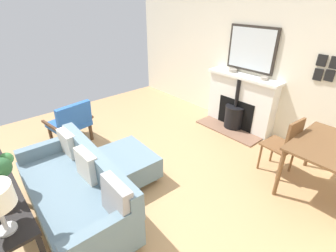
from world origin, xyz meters
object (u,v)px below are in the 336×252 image
(mantel_bowl_near, at_px, (233,70))
(dining_chair_near_fireplace, at_px, (286,143))
(sofa, at_px, (77,191))
(ottoman, at_px, (127,163))
(fireplace, at_px, (239,105))
(mantel_bowl_far, at_px, (264,78))
(dining_table, at_px, (335,153))
(armchair_accent, at_px, (71,121))

(mantel_bowl_near, xyz_separation_m, dining_chair_near_fireplace, (0.83, 1.57, -0.55))
(sofa, xyz_separation_m, ottoman, (-0.81, -0.22, -0.11))
(fireplace, bearing_deg, dining_chair_near_fireplace, 58.92)
(mantel_bowl_far, xyz_separation_m, dining_table, (0.82, 1.50, -0.43))
(fireplace, bearing_deg, ottoman, -2.30)
(ottoman, height_order, dining_chair_near_fireplace, dining_chair_near_fireplace)
(fireplace, distance_m, dining_table, 2.04)
(mantel_bowl_near, height_order, dining_table, mantel_bowl_near)
(mantel_bowl_near, height_order, sofa, mantel_bowl_near)
(fireplace, height_order, mantel_bowl_near, mantel_bowl_near)
(mantel_bowl_near, xyz_separation_m, dining_table, (0.82, 2.15, -0.43))
(sofa, distance_m, dining_chair_near_fireplace, 2.80)
(ottoman, bearing_deg, fireplace, 177.70)
(armchair_accent, height_order, dining_table, armchair_accent)
(mantel_bowl_far, relative_size, ottoman, 0.17)
(fireplace, xyz_separation_m, sofa, (3.31, 0.11, -0.11))
(fireplace, distance_m, dining_chair_near_fireplace, 1.51)
(sofa, distance_m, dining_table, 3.10)
(ottoman, xyz_separation_m, dining_table, (-1.73, 1.98, 0.40))
(fireplace, xyz_separation_m, dining_table, (0.77, 1.88, 0.18))
(fireplace, bearing_deg, armchair_accent, -29.32)
(mantel_bowl_near, bearing_deg, dining_chair_near_fireplace, 62.21)
(armchair_accent, height_order, dining_chair_near_fireplace, dining_chair_near_fireplace)
(mantel_bowl_far, xyz_separation_m, dining_chair_near_fireplace, (0.83, 0.91, -0.55))
(dining_table, bearing_deg, armchair_accent, -60.33)
(mantel_bowl_near, distance_m, ottoman, 2.68)
(mantel_bowl_far, height_order, dining_table, mantel_bowl_far)
(ottoman, bearing_deg, dining_table, 131.15)
(mantel_bowl_near, distance_m, dining_chair_near_fireplace, 1.85)
(dining_chair_near_fireplace, bearing_deg, armchair_accent, -55.59)
(mantel_bowl_far, distance_m, ottoman, 2.72)
(fireplace, distance_m, mantel_bowl_near, 0.67)
(ottoman, bearing_deg, mantel_bowl_near, -176.17)
(ottoman, bearing_deg, armchair_accent, -81.66)
(mantel_bowl_near, height_order, mantel_bowl_far, mantel_bowl_near)
(sofa, relative_size, dining_chair_near_fireplace, 2.04)
(fireplace, height_order, dining_chair_near_fireplace, fireplace)
(sofa, bearing_deg, mantel_bowl_near, -173.44)
(fireplace, distance_m, mantel_bowl_far, 0.72)
(dining_table, bearing_deg, mantel_bowl_far, -118.66)
(mantel_bowl_far, distance_m, dining_table, 1.76)
(mantel_bowl_near, bearing_deg, mantel_bowl_far, 90.00)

